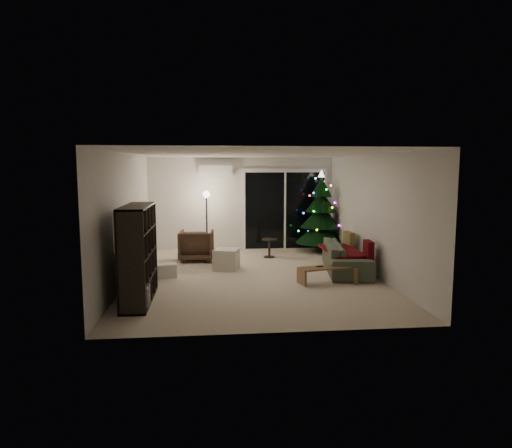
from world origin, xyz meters
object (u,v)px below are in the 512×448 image
(bookshelf, at_px, (126,254))
(armchair, at_px, (196,245))
(christmas_tree, at_px, (321,211))
(sofa, at_px, (346,257))
(coffee_table, at_px, (327,275))
(media_cabinet, at_px, (139,262))

(bookshelf, xyz_separation_m, armchair, (1.06, 3.32, -0.44))
(bookshelf, bearing_deg, christmas_tree, 61.39)
(sofa, relative_size, coffee_table, 2.02)
(coffee_table, bearing_deg, media_cabinet, 157.44)
(christmas_tree, bearing_deg, armchair, -165.45)
(sofa, xyz_separation_m, coffee_table, (-0.68, -0.98, -0.14))
(armchair, relative_size, christmas_tree, 0.38)
(bookshelf, distance_m, coffee_table, 3.77)
(sofa, bearing_deg, bookshelf, 121.70)
(bookshelf, bearing_deg, media_cabinet, 107.41)
(bookshelf, relative_size, coffee_table, 1.53)
(armchair, height_order, coffee_table, armchair)
(bookshelf, bearing_deg, armchair, 89.74)
(coffee_table, bearing_deg, christmas_tree, 64.35)
(bookshelf, distance_m, media_cabinet, 1.42)
(armchair, bearing_deg, bookshelf, 76.43)
(coffee_table, xyz_separation_m, christmas_tree, (0.70, 3.35, 0.91))
(bookshelf, relative_size, armchair, 1.98)
(media_cabinet, relative_size, sofa, 0.59)
(bookshelf, relative_size, sofa, 0.75)
(armchair, distance_m, sofa, 3.58)
(sofa, bearing_deg, christmas_tree, 8.62)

